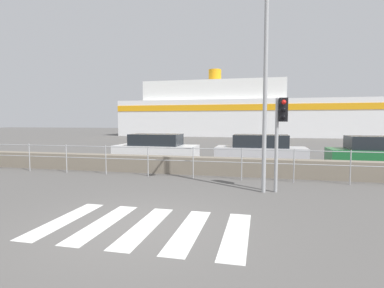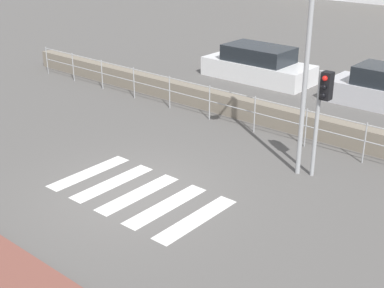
# 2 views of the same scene
# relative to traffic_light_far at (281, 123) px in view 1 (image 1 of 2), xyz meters

# --- Properties ---
(ground_plane) EXTENTS (160.00, 160.00, 0.00)m
(ground_plane) POSITION_rel_traffic_light_far_xyz_m (-2.94, -3.57, -2.02)
(ground_plane) COLOR #565451
(crosswalk) EXTENTS (4.05, 2.40, 0.01)m
(crosswalk) POSITION_rel_traffic_light_far_xyz_m (-2.77, -3.57, -2.02)
(crosswalk) COLOR silver
(crosswalk) RESTS_ON ground_plane
(seawall) EXTENTS (23.36, 0.55, 0.67)m
(seawall) POSITION_rel_traffic_light_far_xyz_m (-2.94, 2.44, -1.68)
(seawall) COLOR slate
(seawall) RESTS_ON ground_plane
(harbor_fence) EXTENTS (21.06, 0.04, 1.15)m
(harbor_fence) POSITION_rel_traffic_light_far_xyz_m (-2.94, 1.57, -1.27)
(harbor_fence) COLOR #9EA0A3
(harbor_fence) RESTS_ON ground_plane
(traffic_light_far) EXTENTS (0.34, 0.32, 2.75)m
(traffic_light_far) POSITION_rel_traffic_light_far_xyz_m (0.00, 0.00, 0.00)
(traffic_light_far) COLOR #9EA0A3
(traffic_light_far) RESTS_ON ground_plane
(streetlamp) EXTENTS (0.32, 0.94, 5.74)m
(streetlamp) POSITION_rel_traffic_light_far_xyz_m (-0.45, -0.27, 1.55)
(streetlamp) COLOR #9EA0A3
(streetlamp) RESTS_ON ground_plane
(ferry_boat) EXTENTS (34.65, 8.40, 9.45)m
(ferry_boat) POSITION_rel_traffic_light_far_xyz_m (-3.78, 34.17, 1.22)
(ferry_boat) COLOR white
(ferry_boat) RESTS_ON ground_plane
(parked_car_white) EXTENTS (4.51, 1.84, 1.38)m
(parked_car_white) POSITION_rel_traffic_light_far_xyz_m (-6.16, 6.57, -1.43)
(parked_car_white) COLOR silver
(parked_car_white) RESTS_ON ground_plane
(parked_car_silver) EXTENTS (4.50, 1.70, 1.40)m
(parked_car_silver) POSITION_rel_traffic_light_far_xyz_m (-0.56, 6.57, -1.42)
(parked_car_silver) COLOR #BCBCC1
(parked_car_silver) RESTS_ON ground_plane
(parked_car_green) EXTENTS (4.21, 1.76, 1.38)m
(parked_car_green) POSITION_rel_traffic_light_far_xyz_m (4.76, 6.57, -1.43)
(parked_car_green) COLOR #1E6633
(parked_car_green) RESTS_ON ground_plane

